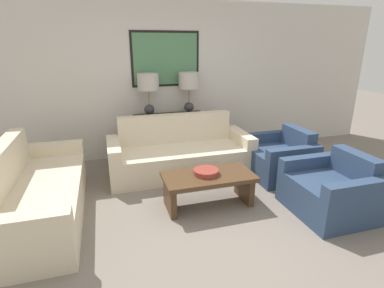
{
  "coord_description": "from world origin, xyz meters",
  "views": [
    {
      "loc": [
        -1.08,
        -2.77,
        1.94
      ],
      "look_at": [
        0.02,
        0.93,
        0.65
      ],
      "focal_mm": 28.0,
      "sensor_mm": 36.0,
      "label": 1
    }
  ],
  "objects_px": {
    "coffee_table": "(208,183)",
    "armchair_near_back_wall": "(279,158)",
    "console_table": "(170,136)",
    "armchair_near_camera": "(331,191)",
    "couch_by_back_wall": "(180,155)",
    "table_lamp_left": "(148,86)",
    "table_lamp_right": "(189,84)",
    "couch_by_side": "(36,195)",
    "decorative_bowl": "(206,172)"
  },
  "relations": [
    {
      "from": "coffee_table",
      "to": "armchair_near_back_wall",
      "type": "xyz_separation_m",
      "value": [
        1.36,
        0.56,
        -0.03
      ]
    },
    {
      "from": "decorative_bowl",
      "to": "armchair_near_back_wall",
      "type": "relative_size",
      "value": 0.33
    },
    {
      "from": "armchair_near_camera",
      "to": "table_lamp_left",
      "type": "bearing_deg",
      "value": 126.98
    },
    {
      "from": "couch_by_back_wall",
      "to": "armchair_near_camera",
      "type": "bearing_deg",
      "value": -49.28
    },
    {
      "from": "table_lamp_left",
      "to": "armchair_near_back_wall",
      "type": "relative_size",
      "value": 0.76
    },
    {
      "from": "couch_by_back_wall",
      "to": "armchair_near_back_wall",
      "type": "relative_size",
      "value": 2.33
    },
    {
      "from": "table_lamp_right",
      "to": "coffee_table",
      "type": "xyz_separation_m",
      "value": [
        -0.27,
        -1.81,
        -0.98
      ]
    },
    {
      "from": "couch_by_back_wall",
      "to": "armchair_near_camera",
      "type": "relative_size",
      "value": 2.33
    },
    {
      "from": "couch_by_back_wall",
      "to": "coffee_table",
      "type": "relative_size",
      "value": 1.95
    },
    {
      "from": "table_lamp_left",
      "to": "couch_by_back_wall",
      "type": "xyz_separation_m",
      "value": [
        0.35,
        -0.7,
        -0.99
      ]
    },
    {
      "from": "armchair_near_camera",
      "to": "couch_by_side",
      "type": "bearing_deg",
      "value": 165.75
    },
    {
      "from": "table_lamp_right",
      "to": "coffee_table",
      "type": "distance_m",
      "value": 2.08
    },
    {
      "from": "table_lamp_right",
      "to": "couch_by_back_wall",
      "type": "bearing_deg",
      "value": -116.42
    },
    {
      "from": "table_lamp_right",
      "to": "decorative_bowl",
      "type": "bearing_deg",
      "value": -99.33
    },
    {
      "from": "decorative_bowl",
      "to": "armchair_near_camera",
      "type": "xyz_separation_m",
      "value": [
        1.38,
        -0.59,
        -0.18
      ]
    },
    {
      "from": "coffee_table",
      "to": "decorative_bowl",
      "type": "relative_size",
      "value": 3.58
    },
    {
      "from": "armchair_near_camera",
      "to": "decorative_bowl",
      "type": "bearing_deg",
      "value": 157.03
    },
    {
      "from": "table_lamp_left",
      "to": "coffee_table",
      "type": "relative_size",
      "value": 0.63
    },
    {
      "from": "decorative_bowl",
      "to": "armchair_near_camera",
      "type": "bearing_deg",
      "value": -22.97
    },
    {
      "from": "couch_by_side",
      "to": "armchair_near_back_wall",
      "type": "relative_size",
      "value": 2.33
    },
    {
      "from": "console_table",
      "to": "table_lamp_left",
      "type": "xyz_separation_m",
      "value": [
        -0.35,
        0.0,
        0.89
      ]
    },
    {
      "from": "console_table",
      "to": "coffee_table",
      "type": "height_order",
      "value": "console_table"
    },
    {
      "from": "console_table",
      "to": "table_lamp_left",
      "type": "height_order",
      "value": "table_lamp_left"
    },
    {
      "from": "console_table",
      "to": "armchair_near_camera",
      "type": "distance_m",
      "value": 2.78
    },
    {
      "from": "armchair_near_back_wall",
      "to": "console_table",
      "type": "bearing_deg",
      "value": 139.08
    },
    {
      "from": "table_lamp_left",
      "to": "couch_by_side",
      "type": "xyz_separation_m",
      "value": [
        -1.58,
        -1.52,
        -0.99
      ]
    },
    {
      "from": "armchair_near_back_wall",
      "to": "armchair_near_camera",
      "type": "relative_size",
      "value": 1.0
    },
    {
      "from": "table_lamp_right",
      "to": "decorative_bowl",
      "type": "distance_m",
      "value": 2.0
    },
    {
      "from": "table_lamp_right",
      "to": "couch_by_side",
      "type": "bearing_deg",
      "value": -146.24
    },
    {
      "from": "coffee_table",
      "to": "armchair_near_back_wall",
      "type": "height_order",
      "value": "armchair_near_back_wall"
    },
    {
      "from": "console_table",
      "to": "table_lamp_right",
      "type": "relative_size",
      "value": 1.71
    },
    {
      "from": "table_lamp_right",
      "to": "decorative_bowl",
      "type": "xyz_separation_m",
      "value": [
        -0.29,
        -1.79,
        -0.84
      ]
    },
    {
      "from": "table_lamp_right",
      "to": "couch_by_side",
      "type": "relative_size",
      "value": 0.32
    },
    {
      "from": "table_lamp_left",
      "to": "armchair_near_camera",
      "type": "bearing_deg",
      "value": -53.02
    },
    {
      "from": "table_lamp_right",
      "to": "armchair_near_camera",
      "type": "distance_m",
      "value": 2.8
    },
    {
      "from": "couch_by_back_wall",
      "to": "armchair_near_camera",
      "type": "height_order",
      "value": "couch_by_back_wall"
    },
    {
      "from": "decorative_bowl",
      "to": "armchair_near_camera",
      "type": "distance_m",
      "value": 1.51
    },
    {
      "from": "decorative_bowl",
      "to": "coffee_table",
      "type": "bearing_deg",
      "value": -42.12
    },
    {
      "from": "couch_by_side",
      "to": "armchair_near_camera",
      "type": "height_order",
      "value": "couch_by_side"
    },
    {
      "from": "couch_by_side",
      "to": "armchair_near_camera",
      "type": "relative_size",
      "value": 2.33
    },
    {
      "from": "coffee_table",
      "to": "armchair_near_back_wall",
      "type": "relative_size",
      "value": 1.2
    },
    {
      "from": "couch_by_back_wall",
      "to": "decorative_bowl",
      "type": "height_order",
      "value": "couch_by_back_wall"
    },
    {
      "from": "armchair_near_back_wall",
      "to": "table_lamp_right",
      "type": "bearing_deg",
      "value": 131.14
    },
    {
      "from": "couch_by_back_wall",
      "to": "couch_by_side",
      "type": "height_order",
      "value": "same"
    },
    {
      "from": "console_table",
      "to": "armchair_near_camera",
      "type": "bearing_deg",
      "value": -58.79
    },
    {
      "from": "couch_by_back_wall",
      "to": "decorative_bowl",
      "type": "xyz_separation_m",
      "value": [
        0.06,
        -1.09,
        0.16
      ]
    },
    {
      "from": "couch_by_back_wall",
      "to": "armchair_near_camera",
      "type": "distance_m",
      "value": 2.21
    },
    {
      "from": "armchair_near_back_wall",
      "to": "armchair_near_camera",
      "type": "bearing_deg",
      "value": -90.0
    },
    {
      "from": "table_lamp_left",
      "to": "console_table",
      "type": "bearing_deg",
      "value": -0.0
    },
    {
      "from": "console_table",
      "to": "decorative_bowl",
      "type": "xyz_separation_m",
      "value": [
        0.06,
        -1.79,
        0.06
      ]
    }
  ]
}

